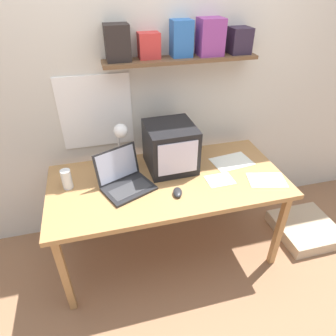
# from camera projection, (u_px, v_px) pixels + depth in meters

# --- Properties ---
(ground_plane) EXTENTS (12.00, 12.00, 0.00)m
(ground_plane) POSITION_uv_depth(u_px,v_px,m) (168.00, 249.00, 2.53)
(ground_plane) COLOR #95694A
(back_wall) EXTENTS (5.60, 0.24, 2.60)m
(back_wall) POSITION_uv_depth(u_px,v_px,m) (151.00, 77.00, 2.20)
(back_wall) COLOR beige
(back_wall) RESTS_ON ground_plane
(corner_desk) EXTENTS (1.66, 0.79, 0.72)m
(corner_desk) POSITION_uv_depth(u_px,v_px,m) (168.00, 186.00, 2.15)
(corner_desk) COLOR #AE7D49
(corner_desk) RESTS_ON ground_plane
(crt_monitor) EXTENTS (0.35, 0.37, 0.33)m
(crt_monitor) POSITION_uv_depth(u_px,v_px,m) (170.00, 147.00, 2.17)
(crt_monitor) COLOR black
(crt_monitor) RESTS_ON corner_desk
(laptop) EXTENTS (0.40, 0.39, 0.25)m
(laptop) POSITION_uv_depth(u_px,v_px,m) (124.00, 178.00, 2.03)
(laptop) COLOR #232326
(laptop) RESTS_ON corner_desk
(desk_lamp) EXTENTS (0.14, 0.18, 0.37)m
(desk_lamp) POSITION_uv_depth(u_px,v_px,m) (121.00, 140.00, 2.11)
(desk_lamp) COLOR white
(desk_lamp) RESTS_ON corner_desk
(juice_glass) EXTENTS (0.07, 0.07, 0.14)m
(juice_glass) POSITION_uv_depth(u_px,v_px,m) (67.00, 180.00, 2.01)
(juice_glass) COLOR white
(juice_glass) RESTS_ON corner_desk
(computer_mouse) EXTENTS (0.08, 0.12, 0.03)m
(computer_mouse) POSITION_uv_depth(u_px,v_px,m) (178.00, 192.00, 1.98)
(computer_mouse) COLOR #232326
(computer_mouse) RESTS_ON corner_desk
(loose_paper_near_monitor) EXTENTS (0.29, 0.23, 0.00)m
(loose_paper_near_monitor) POSITION_uv_depth(u_px,v_px,m) (267.00, 180.00, 2.11)
(loose_paper_near_monitor) COLOR silver
(loose_paper_near_monitor) RESTS_ON corner_desk
(printed_handout) EXTENTS (0.32, 0.24, 0.00)m
(printed_handout) POSITION_uv_depth(u_px,v_px,m) (232.00, 162.00, 2.31)
(printed_handout) COLOR white
(printed_handout) RESTS_ON corner_desk
(open_notebook) EXTENTS (0.19, 0.15, 0.00)m
(open_notebook) POSITION_uv_depth(u_px,v_px,m) (220.00, 180.00, 2.12)
(open_notebook) COLOR white
(open_notebook) RESTS_ON corner_desk
(floor_cushion) EXTENTS (0.50, 0.50, 0.11)m
(floor_cushion) POSITION_uv_depth(u_px,v_px,m) (305.00, 229.00, 2.65)
(floor_cushion) COLOR tan
(floor_cushion) RESTS_ON ground_plane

